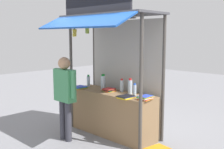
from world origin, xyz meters
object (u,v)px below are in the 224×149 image
water_bottle_front_right (88,81)px  magazine_stack_back_right (145,98)px  water_bottle_front_left (122,86)px  water_bottle_far_left (130,87)px  magazine_stack_right (109,90)px  banana_bunch_inner_left (87,30)px  water_bottle_rear_center (135,90)px  banana_bunch_rightmost (75,33)px  magazine_stack_mid_right (79,87)px  vendor_person (65,91)px  water_bottle_mid_left (104,81)px  magazine_stack_left (126,97)px  water_bottle_far_right (103,82)px

water_bottle_front_right → magazine_stack_back_right: 1.69m
water_bottle_front_left → water_bottle_far_left: (0.26, -0.05, 0.02)m
magazine_stack_right → banana_bunch_inner_left: 1.25m
water_bottle_rear_center → banana_bunch_rightmost: size_ratio=0.80×
banana_bunch_inner_left → magazine_stack_right: bearing=62.0°
water_bottle_far_left → magazine_stack_mid_right: bearing=-164.1°
water_bottle_front_left → magazine_stack_back_right: (0.76, -0.23, -0.09)m
magazine_stack_mid_right → water_bottle_front_right: bearing=99.6°
water_bottle_front_right → magazine_stack_mid_right: 0.32m
magazine_stack_back_right → vendor_person: 1.50m
magazine_stack_back_right → vendor_person: (-1.29, -0.76, 0.05)m
water_bottle_front_right → water_bottle_rear_center: 1.35m
water_bottle_mid_left → vendor_person: size_ratio=0.19×
water_bottle_far_left → magazine_stack_left: size_ratio=0.94×
banana_bunch_rightmost → vendor_person: size_ratio=0.19×
magazine_stack_left → magazine_stack_mid_right: magazine_stack_mid_right is taller
banana_bunch_rightmost → banana_bunch_inner_left: bearing=-0.0°
water_bottle_mid_left → magazine_stack_mid_right: water_bottle_mid_left is taller
water_bottle_far_left → banana_bunch_inner_left: banana_bunch_inner_left is taller
magazine_stack_mid_right → magazine_stack_right: bearing=17.3°
water_bottle_far_right → magazine_stack_mid_right: water_bottle_far_right is taller
water_bottle_rear_center → water_bottle_front_right: bearing=177.8°
water_bottle_far_right → banana_bunch_inner_left: banana_bunch_inner_left is taller
water_bottle_rear_center → vendor_person: size_ratio=0.15×
water_bottle_rear_center → magazine_stack_left: water_bottle_rear_center is taller
water_bottle_front_left → water_bottle_rear_center: (0.43, -0.12, -0.01)m
water_bottle_front_right → water_bottle_far_right: bearing=-4.0°
magazine_stack_back_right → water_bottle_far_left: bearing=160.0°
magazine_stack_right → banana_bunch_inner_left: size_ratio=1.05×
water_bottle_front_left → magazine_stack_back_right: bearing=-17.1°
water_bottle_far_left → water_bottle_rear_center: water_bottle_far_left is taller
magazine_stack_mid_right → banana_bunch_inner_left: 1.29m
water_bottle_mid_left → water_bottle_front_right: 0.40m
water_bottle_far_left → banana_bunch_inner_left: 1.34m
magazine_stack_left → vendor_person: bearing=-147.1°
water_bottle_far_right → magazine_stack_left: size_ratio=0.99×
water_bottle_far_left → water_bottle_far_right: water_bottle_far_right is taller
water_bottle_front_right → vendor_person: vendor_person is taller
vendor_person → water_bottle_front_left: bearing=61.7°
magazine_stack_right → magazine_stack_mid_right: 0.70m
banana_bunch_inner_left → banana_bunch_rightmost: bearing=180.0°
water_bottle_rear_center → magazine_stack_left: size_ratio=0.73×
water_bottle_far_right → water_bottle_front_right: (-0.49, 0.03, -0.03)m
vendor_person → magazine_stack_right: bearing=67.8°
water_bottle_mid_left → banana_bunch_inner_left: banana_bunch_inner_left is taller
water_bottle_mid_left → magazine_stack_back_right: (1.29, -0.25, -0.11)m
water_bottle_front_left → magazine_stack_left: bearing=-40.4°
water_bottle_far_right → water_bottle_front_left: bearing=14.1°
water_bottle_front_left → magazine_stack_mid_right: bearing=-156.7°
water_bottle_far_right → water_bottle_rear_center: bearing=-1.1°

